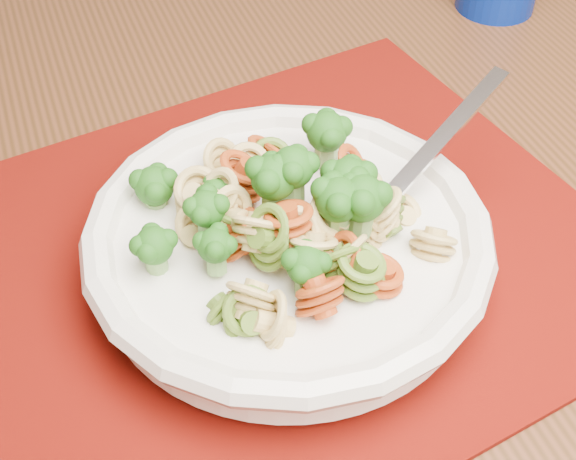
{
  "coord_description": "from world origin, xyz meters",
  "views": [
    {
      "loc": [
        -0.45,
        0.26,
        1.15
      ],
      "look_at": [
        -0.42,
        0.6,
        0.81
      ],
      "focal_mm": 50.0,
      "sensor_mm": 36.0,
      "label": 1
    }
  ],
  "objects": [
    {
      "name": "dining_table",
      "position": [
        -0.48,
        0.75,
        0.67
      ],
      "size": [
        1.61,
        1.26,
        0.77
      ],
      "rotation": [
        0.0,
        0.0,
        0.28
      ],
      "color": "#522B17",
      "rests_on": "ground"
    },
    {
      "name": "placemat",
      "position": [
        -0.45,
        0.61,
        0.77
      ],
      "size": [
        0.57,
        0.52,
        0.0
      ],
      "primitive_type": "cube",
      "rotation": [
        0.0,
        0.0,
        0.44
      ],
      "color": "#5D0D04",
      "rests_on": "dining_table"
    },
    {
      "name": "pasta_bowl",
      "position": [
        -0.42,
        0.6,
        0.8
      ],
      "size": [
        0.25,
        0.25,
        0.05
      ],
      "color": "white",
      "rests_on": "placemat"
    },
    {
      "name": "pasta_broccoli_heap",
      "position": [
        -0.42,
        0.6,
        0.82
      ],
      "size": [
        0.21,
        0.21,
        0.06
      ],
      "primitive_type": null,
      "color": "tan",
      "rests_on": "pasta_bowl"
    },
    {
      "name": "fork",
      "position": [
        -0.38,
        0.6,
        0.82
      ],
      "size": [
        0.15,
        0.14,
        0.08
      ],
      "primitive_type": null,
      "rotation": [
        0.0,
        -0.35,
        0.71
      ],
      "color": "silver",
      "rests_on": "pasta_bowl"
    }
  ]
}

